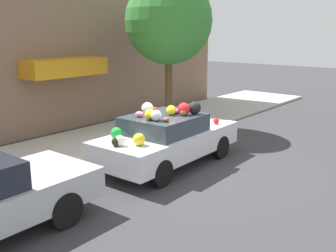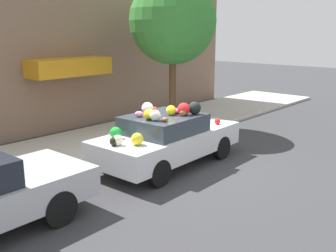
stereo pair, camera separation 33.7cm
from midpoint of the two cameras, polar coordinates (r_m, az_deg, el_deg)
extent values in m
plane|color=#38383A|center=(10.12, 0.47, -5.40)|extent=(60.00, 60.00, 0.00)
cube|color=#B2ADA3|center=(11.98, -9.30, -2.29)|extent=(24.00, 3.20, 0.11)
cube|color=#846651|center=(13.37, -15.98, 10.83)|extent=(18.00, 0.30, 5.53)
cube|color=orange|center=(13.06, -13.33, 8.33)|extent=(2.76, 0.90, 0.55)
cylinder|color=brown|center=(13.41, 1.39, 5.34)|extent=(0.24, 0.24, 2.52)
sphere|color=#388433|center=(13.27, 1.45, 15.06)|extent=(2.86, 2.86, 2.86)
cylinder|color=red|center=(11.77, -1.32, -0.73)|extent=(0.20, 0.20, 0.55)
sphere|color=red|center=(11.69, -1.33, 0.86)|extent=(0.18, 0.18, 0.18)
cube|color=silver|center=(9.87, 0.98, -2.32)|extent=(4.07, 1.85, 0.57)
cube|color=#333D47|center=(9.63, 0.39, 0.31)|extent=(1.85, 1.58, 0.42)
cylinder|color=black|center=(11.37, 1.81, -1.65)|extent=(0.62, 0.20, 0.61)
cylinder|color=black|center=(10.50, 8.67, -3.11)|extent=(0.62, 0.20, 0.61)
cylinder|color=black|center=(9.61, -7.46, -4.65)|extent=(0.62, 0.20, 0.61)
cylinder|color=black|center=(8.57, -0.15, -6.84)|extent=(0.62, 0.20, 0.61)
sphere|color=yellow|center=(8.58, -3.38, -1.91)|extent=(0.34, 0.34, 0.27)
sphere|color=yellow|center=(9.59, 1.46, 2.29)|extent=(0.30, 0.30, 0.24)
ellipsoid|color=pink|center=(9.82, 2.07, 2.20)|extent=(0.33, 0.34, 0.12)
ellipsoid|color=black|center=(10.00, 3.23, 2.60)|extent=(0.34, 0.33, 0.19)
ellipsoid|color=pink|center=(9.41, -3.20, 1.74)|extent=(0.23, 0.26, 0.14)
sphere|color=red|center=(9.75, -1.96, 2.47)|extent=(0.33, 0.33, 0.24)
ellipsoid|color=brown|center=(8.91, 0.64, 0.96)|extent=(0.21, 0.20, 0.10)
ellipsoid|color=yellow|center=(9.13, -1.74, 1.71)|extent=(0.39, 0.32, 0.24)
sphere|color=black|center=(8.58, -6.71, -2.23)|extent=(0.24, 0.24, 0.20)
sphere|color=black|center=(9.71, 4.87, 2.62)|extent=(0.43, 0.43, 0.32)
sphere|color=black|center=(10.70, 5.42, 1.13)|extent=(0.28, 0.28, 0.25)
sphere|color=white|center=(8.98, -0.80, 1.55)|extent=(0.35, 0.35, 0.25)
sphere|color=red|center=(9.59, 3.31, 2.47)|extent=(0.43, 0.43, 0.31)
sphere|color=white|center=(9.71, -2.00, 2.60)|extent=(0.37, 0.37, 0.30)
ellipsoid|color=green|center=(10.87, 4.84, 1.55)|extent=(0.34, 0.33, 0.33)
sphere|color=green|center=(9.14, -6.56, -0.99)|extent=(0.38, 0.38, 0.27)
sphere|color=red|center=(9.87, -0.92, 2.36)|extent=(0.21, 0.21, 0.15)
sphere|color=white|center=(8.59, -6.18, -2.08)|extent=(0.32, 0.32, 0.23)
sphere|color=red|center=(10.57, 8.09, 0.64)|extent=(0.18, 0.18, 0.16)
sphere|color=#8F5C30|center=(9.51, 3.22, 1.96)|extent=(0.24, 0.24, 0.17)
cylinder|color=black|center=(8.36, -20.47, -8.16)|extent=(0.65, 0.20, 0.64)
cylinder|color=black|center=(7.13, -14.14, -11.52)|extent=(0.65, 0.20, 0.64)
camera|label=1|loc=(0.17, -89.01, 0.24)|focal=42.00mm
camera|label=2|loc=(0.17, 90.99, -0.24)|focal=42.00mm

